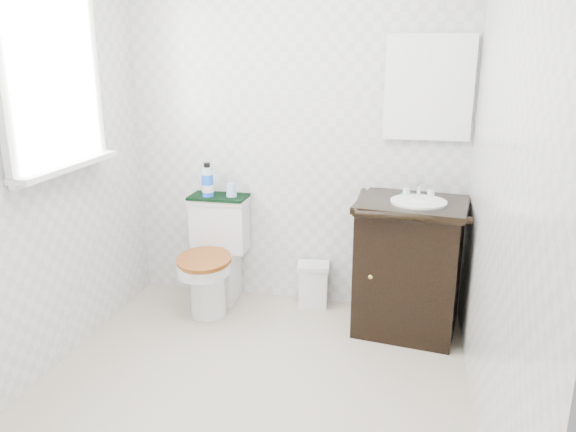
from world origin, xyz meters
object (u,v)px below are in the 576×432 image
at_px(mouthwash_bottle, 208,181).
at_px(cup, 231,190).
at_px(trash_bin, 313,284).
at_px(vanity, 409,263).
at_px(toilet, 215,260).

xyz_separation_m(mouthwash_bottle, cup, (0.16, 0.02, -0.06)).
height_order(trash_bin, cup, cup).
height_order(vanity, mouthwash_bottle, mouthwash_bottle).
distance_m(trash_bin, mouthwash_bottle, 0.99).
distance_m(toilet, vanity, 1.27).
bearing_deg(mouthwash_bottle, trash_bin, 3.17).
distance_m(vanity, cup, 1.24).
distance_m(toilet, trash_bin, 0.68).
bearing_deg(cup, mouthwash_bottle, -171.86).
xyz_separation_m(trash_bin, mouthwash_bottle, (-0.71, -0.04, 0.69)).
relative_size(trash_bin, mouthwash_bottle, 1.34).
relative_size(vanity, trash_bin, 3.06).
height_order(toilet, mouthwash_bottle, mouthwash_bottle).
height_order(vanity, trash_bin, vanity).
relative_size(mouthwash_bottle, cup, 2.58).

